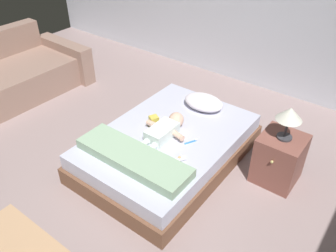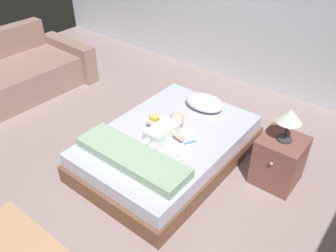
# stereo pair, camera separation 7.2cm
# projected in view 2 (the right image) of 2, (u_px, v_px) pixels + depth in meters

# --- Properties ---
(ground_plane) EXTENTS (8.00, 8.00, 0.00)m
(ground_plane) POSITION_uv_depth(u_px,v_px,m) (105.00, 199.00, 3.29)
(ground_plane) COLOR gray
(bed) EXTENTS (1.29, 1.87, 0.35)m
(bed) POSITION_uv_depth(u_px,v_px,m) (168.00, 147.00, 3.66)
(bed) COLOR brown
(bed) RESTS_ON ground_plane
(pillow) EXTENTS (0.47, 0.33, 0.14)m
(pillow) POSITION_uv_depth(u_px,v_px,m) (205.00, 103.00, 3.92)
(pillow) COLOR white
(pillow) RESTS_ON bed
(baby) EXTENTS (0.47, 0.65, 0.16)m
(baby) POSITION_uv_depth(u_px,v_px,m) (165.00, 130.00, 3.51)
(baby) COLOR white
(baby) RESTS_ON bed
(toothbrush) EXTENTS (0.08, 0.13, 0.02)m
(toothbrush) POSITION_uv_depth(u_px,v_px,m) (191.00, 142.00, 3.43)
(toothbrush) COLOR #3786E3
(toothbrush) RESTS_ON bed
(couch) EXTENTS (1.19, 2.21, 0.79)m
(couch) POSITION_uv_depth(u_px,v_px,m) (5.00, 78.00, 4.73)
(couch) COLOR gray
(couch) RESTS_ON ground_plane
(nightstand) EXTENTS (0.41, 0.44, 0.52)m
(nightstand) POSITION_uv_depth(u_px,v_px,m) (279.00, 161.00, 3.35)
(nightstand) COLOR brown
(nightstand) RESTS_ON ground_plane
(lamp) EXTENTS (0.24, 0.24, 0.33)m
(lamp) POSITION_uv_depth(u_px,v_px,m) (290.00, 117.00, 3.06)
(lamp) COLOR #333338
(lamp) RESTS_ON nightstand
(blanket) EXTENTS (1.16, 0.35, 0.09)m
(blanket) POSITION_uv_depth(u_px,v_px,m) (132.00, 157.00, 3.19)
(blanket) COLOR #95B695
(blanket) RESTS_ON bed
(toy_block) EXTENTS (0.12, 0.12, 0.09)m
(toy_block) POSITION_uv_depth(u_px,v_px,m) (154.00, 120.00, 3.69)
(toy_block) COLOR #DCC549
(toy_block) RESTS_ON bed
(baby_bottle) EXTENTS (0.09, 0.12, 0.07)m
(baby_bottle) POSITION_uv_depth(u_px,v_px,m) (178.00, 159.00, 3.19)
(baby_bottle) COLOR white
(baby_bottle) RESTS_ON bed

